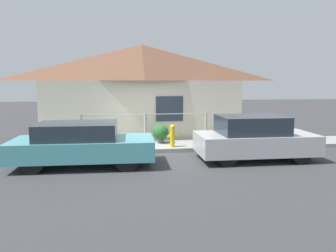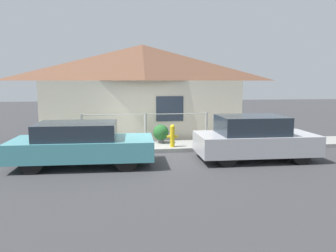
# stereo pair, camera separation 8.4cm
# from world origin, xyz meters

# --- Properties ---
(ground_plane) EXTENTS (60.00, 60.00, 0.00)m
(ground_plane) POSITION_xyz_m (0.00, 0.00, 0.00)
(ground_plane) COLOR #38383A
(sidewalk) EXTENTS (24.00, 1.62, 0.14)m
(sidewalk) POSITION_xyz_m (0.00, 0.81, 0.07)
(sidewalk) COLOR gray
(sidewalk) RESTS_ON ground_plane
(house) EXTENTS (8.50, 2.23, 3.98)m
(house) POSITION_xyz_m (0.00, 2.97, 3.08)
(house) COLOR beige
(house) RESTS_ON ground_plane
(fence) EXTENTS (4.90, 0.10, 1.12)m
(fence) POSITION_xyz_m (0.00, 1.47, 0.76)
(fence) COLOR #999993
(fence) RESTS_ON sidewalk
(car_left) EXTENTS (4.12, 1.87, 1.28)m
(car_left) POSITION_xyz_m (-2.08, -1.35, 0.66)
(car_left) COLOR teal
(car_left) RESTS_ON ground_plane
(car_right) EXTENTS (3.69, 1.80, 1.40)m
(car_right) POSITION_xyz_m (3.20, -1.35, 0.69)
(car_right) COLOR #B7B7BC
(car_right) RESTS_ON ground_plane
(fire_hydrant) EXTENTS (0.40, 0.18, 0.80)m
(fire_hydrant) POSITION_xyz_m (0.87, 0.34, 0.56)
(fire_hydrant) COLOR yellow
(fire_hydrant) RESTS_ON sidewalk
(potted_plant_near_hydrant) EXTENTS (0.60, 0.60, 0.70)m
(potted_plant_near_hydrant) POSITION_xyz_m (0.56, 1.15, 0.53)
(potted_plant_near_hydrant) COLOR slate
(potted_plant_near_hydrant) RESTS_ON sidewalk
(potted_plant_by_fence) EXTENTS (0.50, 0.50, 0.58)m
(potted_plant_by_fence) POSITION_xyz_m (-2.35, 0.95, 0.46)
(potted_plant_by_fence) COLOR slate
(potted_plant_by_fence) RESTS_ON sidewalk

